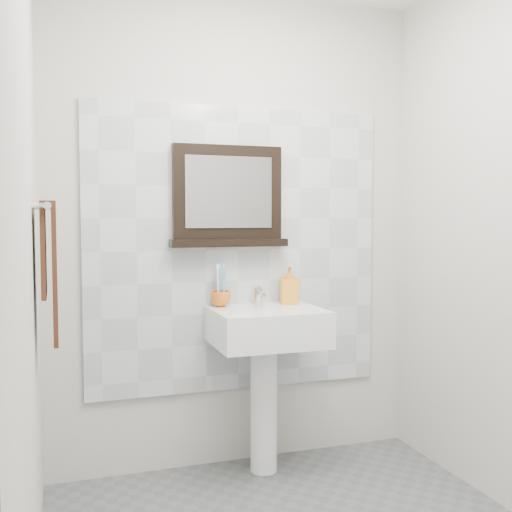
{
  "coord_description": "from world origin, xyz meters",
  "views": [
    {
      "loc": [
        -0.92,
        -1.96,
        1.32
      ],
      "look_at": [
        -0.08,
        0.55,
        1.15
      ],
      "focal_mm": 42.0,
      "sensor_mm": 36.0,
      "label": 1
    }
  ],
  "objects_px": {
    "toothbrush_cup": "(221,299)",
    "soap_dispenser": "(289,285)",
    "framed_mirror": "(228,199)",
    "pedestal_sink": "(267,344)",
    "hand_towel": "(50,260)"
  },
  "relations": [
    {
      "from": "soap_dispenser",
      "to": "framed_mirror",
      "type": "distance_m",
      "value": 0.56
    },
    {
      "from": "soap_dispenser",
      "to": "framed_mirror",
      "type": "xyz_separation_m",
      "value": [
        -0.32,
        0.06,
        0.46
      ]
    },
    {
      "from": "pedestal_sink",
      "to": "framed_mirror",
      "type": "relative_size",
      "value": 1.55
    },
    {
      "from": "toothbrush_cup",
      "to": "soap_dispenser",
      "type": "relative_size",
      "value": 0.5
    },
    {
      "from": "pedestal_sink",
      "to": "soap_dispenser",
      "type": "bearing_deg",
      "value": 36.48
    },
    {
      "from": "pedestal_sink",
      "to": "hand_towel",
      "type": "distance_m",
      "value": 1.19
    },
    {
      "from": "framed_mirror",
      "to": "hand_towel",
      "type": "xyz_separation_m",
      "value": [
        -0.88,
        -0.54,
        -0.27
      ]
    },
    {
      "from": "soap_dispenser",
      "to": "framed_mirror",
      "type": "relative_size",
      "value": 0.33
    },
    {
      "from": "pedestal_sink",
      "to": "toothbrush_cup",
      "type": "height_order",
      "value": "pedestal_sink"
    },
    {
      "from": "pedestal_sink",
      "to": "hand_towel",
      "type": "relative_size",
      "value": 1.75
    },
    {
      "from": "pedestal_sink",
      "to": "hand_towel",
      "type": "xyz_separation_m",
      "value": [
        -1.03,
        -0.36,
        0.48
      ]
    },
    {
      "from": "soap_dispenser",
      "to": "hand_towel",
      "type": "distance_m",
      "value": 1.31
    },
    {
      "from": "hand_towel",
      "to": "pedestal_sink",
      "type": "bearing_deg",
      "value": 19.03
    },
    {
      "from": "pedestal_sink",
      "to": "framed_mirror",
      "type": "height_order",
      "value": "framed_mirror"
    },
    {
      "from": "pedestal_sink",
      "to": "soap_dispenser",
      "type": "xyz_separation_m",
      "value": [
        0.17,
        0.13,
        0.29
      ]
    }
  ]
}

